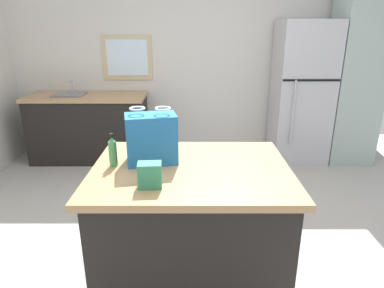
{
  "coord_description": "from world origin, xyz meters",
  "views": [
    {
      "loc": [
        -0.13,
        -2.33,
        1.75
      ],
      "look_at": [
        -0.14,
        -0.06,
        0.96
      ],
      "focal_mm": 31.33,
      "sensor_mm": 36.0,
      "label": 1
    }
  ],
  "objects_px": {
    "refrigerator": "(302,93)",
    "tall_cabinet": "(356,77)",
    "kitchen_island": "(192,228)",
    "shopping_bag": "(152,138)",
    "small_box": "(151,175)",
    "bottle": "(114,151)"
  },
  "relations": [
    {
      "from": "refrigerator",
      "to": "tall_cabinet",
      "type": "distance_m",
      "value": 0.7
    },
    {
      "from": "kitchen_island",
      "to": "shopping_bag",
      "type": "relative_size",
      "value": 3.42
    },
    {
      "from": "small_box",
      "to": "bottle",
      "type": "relative_size",
      "value": 0.65
    },
    {
      "from": "shopping_bag",
      "to": "small_box",
      "type": "bearing_deg",
      "value": -85.27
    },
    {
      "from": "shopping_bag",
      "to": "bottle",
      "type": "height_order",
      "value": "shopping_bag"
    },
    {
      "from": "kitchen_island",
      "to": "shopping_bag",
      "type": "xyz_separation_m",
      "value": [
        -0.26,
        0.09,
        0.61
      ]
    },
    {
      "from": "small_box",
      "to": "bottle",
      "type": "distance_m",
      "value": 0.41
    },
    {
      "from": "small_box",
      "to": "shopping_bag",
      "type": "bearing_deg",
      "value": 94.73
    },
    {
      "from": "kitchen_island",
      "to": "refrigerator",
      "type": "height_order",
      "value": "refrigerator"
    },
    {
      "from": "bottle",
      "to": "shopping_bag",
      "type": "bearing_deg",
      "value": 15.6
    },
    {
      "from": "tall_cabinet",
      "to": "shopping_bag",
      "type": "relative_size",
      "value": 6.21
    },
    {
      "from": "shopping_bag",
      "to": "refrigerator",
      "type": "bearing_deg",
      "value": 53.91
    },
    {
      "from": "kitchen_island",
      "to": "refrigerator",
      "type": "distance_m",
      "value": 2.88
    },
    {
      "from": "refrigerator",
      "to": "bottle",
      "type": "relative_size",
      "value": 8.48
    },
    {
      "from": "kitchen_island",
      "to": "shopping_bag",
      "type": "distance_m",
      "value": 0.67
    },
    {
      "from": "kitchen_island",
      "to": "tall_cabinet",
      "type": "relative_size",
      "value": 0.55
    },
    {
      "from": "bottle",
      "to": "tall_cabinet",
      "type": "bearing_deg",
      "value": 42.68
    },
    {
      "from": "kitchen_island",
      "to": "bottle",
      "type": "relative_size",
      "value": 5.78
    },
    {
      "from": "tall_cabinet",
      "to": "shopping_bag",
      "type": "height_order",
      "value": "tall_cabinet"
    },
    {
      "from": "refrigerator",
      "to": "bottle",
      "type": "height_order",
      "value": "refrigerator"
    },
    {
      "from": "tall_cabinet",
      "to": "shopping_bag",
      "type": "bearing_deg",
      "value": -135.39
    },
    {
      "from": "kitchen_island",
      "to": "shopping_bag",
      "type": "height_order",
      "value": "shopping_bag"
    }
  ]
}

